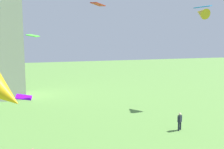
% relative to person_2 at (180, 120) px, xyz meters
% --- Properties ---
extents(person_2, '(0.51, 0.42, 1.72)m').
position_rel_person_2_xyz_m(person_2, '(0.00, 0.00, 0.00)').
color(person_2, '#1E2333').
rests_on(person_2, ground_plane).
extents(kite_flying_2, '(1.26, 1.10, 0.26)m').
position_rel_person_2_xyz_m(kite_flying_2, '(-8.07, 0.42, 10.30)').
color(kite_flying_2, red).
extents(kite_flying_4, '(1.73, 2.46, 1.89)m').
position_rel_person_2_xyz_m(kite_flying_4, '(8.84, 7.10, 11.37)').
color(kite_flying_4, gold).
extents(kite_flying_6, '(2.20, 2.09, 1.77)m').
position_rel_person_2_xyz_m(kite_flying_6, '(-14.90, -9.01, 5.64)').
color(kite_flying_6, gold).
extents(kite_flying_8, '(1.30, 0.97, 0.44)m').
position_rel_person_2_xyz_m(kite_flying_8, '(-13.75, 1.55, 3.16)').
color(kite_flying_8, '#7206D6').
extents(kite_flying_9, '(1.23, 1.14, 0.31)m').
position_rel_person_2_xyz_m(kite_flying_9, '(-12.65, 4.49, 7.96)').
color(kite_flying_9, '#51E937').
extents(kite_flying_10, '(1.21, 1.33, 0.25)m').
position_rel_person_2_xyz_m(kite_flying_10, '(-1.81, -4.18, 9.84)').
color(kite_flying_10, blue).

